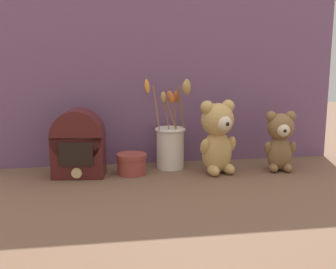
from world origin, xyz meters
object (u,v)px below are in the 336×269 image
object	(u,v)px
flower_vase	(171,142)
teddy_bear_large	(218,136)
vintage_radio	(78,144)
teddy_bear_medium	(280,140)
decorative_tin_tall	(132,164)

from	to	relation	value
flower_vase	teddy_bear_large	bearing A→B (deg)	-30.95
vintage_radio	flower_vase	bearing A→B (deg)	8.91
teddy_bear_medium	vintage_radio	bearing A→B (deg)	176.58
flower_vase	vintage_radio	size ratio (longest dim) A/B	1.44
teddy_bear_large	vintage_radio	size ratio (longest dim) A/B	1.12
decorative_tin_tall	teddy_bear_medium	bearing A→B (deg)	-4.10
teddy_bear_large	teddy_bear_medium	xyz separation A→B (m)	(0.23, -0.00, -0.02)
vintage_radio	decorative_tin_tall	xyz separation A→B (m)	(0.18, -0.00, -0.07)
teddy_bear_large	decorative_tin_tall	size ratio (longest dim) A/B	2.43
vintage_radio	decorative_tin_tall	size ratio (longest dim) A/B	2.17
flower_vase	teddy_bear_medium	bearing A→B (deg)	-13.80
teddy_bear_large	flower_vase	distance (m)	0.18
teddy_bear_large	decorative_tin_tall	bearing A→B (deg)	173.32
decorative_tin_tall	teddy_bear_large	bearing A→B (deg)	-6.68
flower_vase	decorative_tin_tall	xyz separation A→B (m)	(-0.15, -0.06, -0.06)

